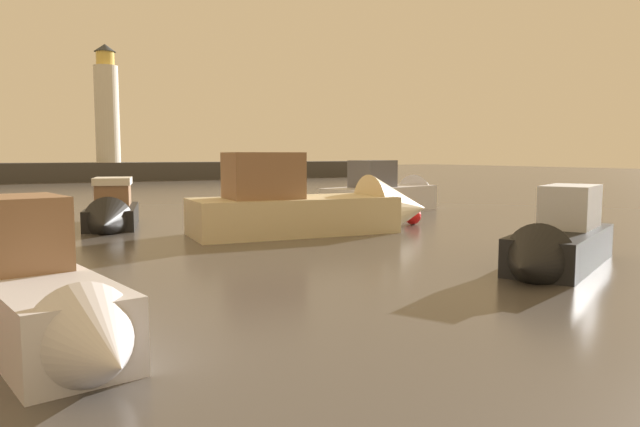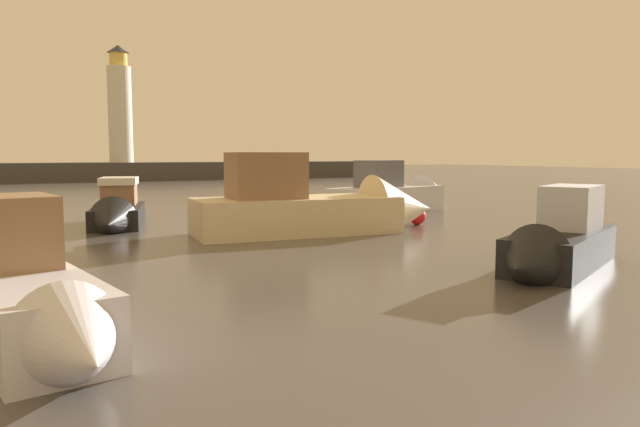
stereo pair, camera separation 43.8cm
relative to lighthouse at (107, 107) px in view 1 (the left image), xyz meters
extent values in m
plane|color=#4C4742|center=(-3.74, -33.45, -8.11)|extent=(220.00, 220.00, 0.00)
cube|color=#423F3D|center=(-3.74, 0.00, -7.10)|extent=(72.21, 4.98, 2.02)
cylinder|color=silver|center=(0.00, 0.00, -0.82)|extent=(2.57, 2.57, 10.54)
cylinder|color=#F2CC59|center=(0.00, 0.00, 5.19)|extent=(1.93, 1.93, 1.48)
cone|color=#33383D|center=(0.00, 0.00, 6.35)|extent=(2.31, 2.31, 0.84)
cube|color=beige|center=(-0.75, -49.67, -7.45)|extent=(7.53, 3.36, 1.32)
cone|color=beige|center=(3.64, -49.96, -7.38)|extent=(2.77, 2.93, 2.77)
cube|color=#8C6647|center=(-1.90, -49.60, -5.97)|extent=(2.64, 2.20, 1.62)
cube|color=silver|center=(-9.55, -59.24, -7.58)|extent=(2.41, 5.04, 1.06)
cone|color=silver|center=(-9.00, -61.98, -7.53)|extent=(1.67, 1.60, 1.44)
cube|color=#8C6647|center=(-9.67, -58.62, -6.47)|extent=(1.38, 1.71, 1.16)
cube|color=black|center=(-6.22, -44.17, -7.71)|extent=(2.83, 4.95, 0.79)
cone|color=black|center=(-6.85, -46.90, -7.67)|extent=(2.09, 2.01, 1.77)
cube|color=#8C6647|center=(-6.07, -43.48, -6.90)|extent=(1.70, 2.12, 0.85)
cube|color=silver|center=(-6.07, -43.48, -6.33)|extent=(1.87, 2.34, 0.30)
cube|color=black|center=(2.67, -58.61, -7.65)|extent=(5.07, 3.72, 0.92)
cone|color=black|center=(0.15, -59.91, -7.60)|extent=(2.08, 2.13, 1.61)
cube|color=silver|center=(3.42, -58.22, -6.62)|extent=(2.32, 2.00, 1.13)
cube|color=silver|center=(6.64, -44.25, -7.47)|extent=(6.95, 4.21, 1.27)
cone|color=silver|center=(10.31, -43.07, -7.41)|extent=(2.66, 2.75, 2.22)
cube|color=#595960|center=(6.02, -44.45, -6.18)|extent=(2.47, 2.03, 1.32)
sphere|color=red|center=(4.81, -49.38, -7.76)|extent=(0.71, 0.71, 0.71)
camera|label=1|loc=(-9.84, -69.03, -5.25)|focal=33.19mm
camera|label=2|loc=(-9.45, -69.23, -5.25)|focal=33.19mm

